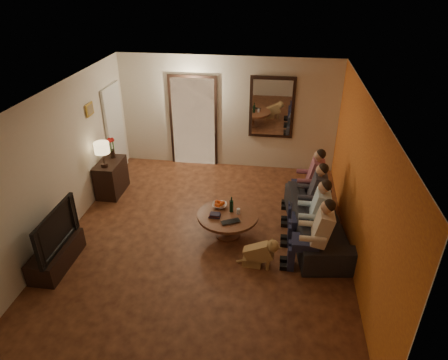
# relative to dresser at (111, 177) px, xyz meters

# --- Properties ---
(floor) EXTENTS (5.00, 6.00, 0.01)m
(floor) POSITION_rel_dresser_xyz_m (2.25, -1.32, -0.36)
(floor) COLOR #401C11
(floor) RESTS_ON ground
(ceiling) EXTENTS (5.00, 6.00, 0.01)m
(ceiling) POSITION_rel_dresser_xyz_m (2.25, -1.32, 2.24)
(ceiling) COLOR white
(ceiling) RESTS_ON back_wall
(back_wall) EXTENTS (5.00, 0.02, 2.60)m
(back_wall) POSITION_rel_dresser_xyz_m (2.25, 1.68, 0.94)
(back_wall) COLOR beige
(back_wall) RESTS_ON floor
(front_wall) EXTENTS (5.00, 0.02, 2.60)m
(front_wall) POSITION_rel_dresser_xyz_m (2.25, -4.32, 0.94)
(front_wall) COLOR beige
(front_wall) RESTS_ON floor
(left_wall) EXTENTS (0.02, 6.00, 2.60)m
(left_wall) POSITION_rel_dresser_xyz_m (-0.25, -1.32, 0.94)
(left_wall) COLOR beige
(left_wall) RESTS_ON floor
(right_wall) EXTENTS (0.02, 6.00, 2.60)m
(right_wall) POSITION_rel_dresser_xyz_m (4.75, -1.32, 0.94)
(right_wall) COLOR beige
(right_wall) RESTS_ON floor
(orange_accent) EXTENTS (0.01, 6.00, 2.60)m
(orange_accent) POSITION_rel_dresser_xyz_m (4.74, -1.32, 0.94)
(orange_accent) COLOR #C65121
(orange_accent) RESTS_ON right_wall
(kitchen_doorway) EXTENTS (1.00, 0.06, 2.10)m
(kitchen_doorway) POSITION_rel_dresser_xyz_m (1.45, 1.66, 0.69)
(kitchen_doorway) COLOR #FFE0A5
(kitchen_doorway) RESTS_ON floor
(door_trim) EXTENTS (1.12, 0.04, 2.22)m
(door_trim) POSITION_rel_dresser_xyz_m (1.45, 1.65, 0.69)
(door_trim) COLOR black
(door_trim) RESTS_ON floor
(fridge_glimpse) EXTENTS (0.45, 0.03, 1.70)m
(fridge_glimpse) POSITION_rel_dresser_xyz_m (1.70, 1.66, 0.54)
(fridge_glimpse) COLOR silver
(fridge_glimpse) RESTS_ON floor
(mirror_frame) EXTENTS (1.00, 0.05, 1.40)m
(mirror_frame) POSITION_rel_dresser_xyz_m (3.25, 1.64, 1.14)
(mirror_frame) COLOR black
(mirror_frame) RESTS_ON back_wall
(mirror_glass) EXTENTS (0.86, 0.02, 1.26)m
(mirror_glass) POSITION_rel_dresser_xyz_m (3.25, 1.61, 1.14)
(mirror_glass) COLOR white
(mirror_glass) RESTS_ON back_wall
(white_door) EXTENTS (0.06, 0.85, 2.04)m
(white_door) POSITION_rel_dresser_xyz_m (-0.21, 0.98, 0.66)
(white_door) COLOR white
(white_door) RESTS_ON floor
(framed_art) EXTENTS (0.03, 0.28, 0.24)m
(framed_art) POSITION_rel_dresser_xyz_m (-0.22, -0.02, 1.49)
(framed_art) COLOR #B28C33
(framed_art) RESTS_ON left_wall
(art_canvas) EXTENTS (0.01, 0.22, 0.18)m
(art_canvas) POSITION_rel_dresser_xyz_m (-0.21, -0.02, 1.49)
(art_canvas) COLOR brown
(art_canvas) RESTS_ON left_wall
(dresser) EXTENTS (0.45, 0.81, 0.72)m
(dresser) POSITION_rel_dresser_xyz_m (0.00, 0.00, 0.00)
(dresser) COLOR black
(dresser) RESTS_ON floor
(table_lamp) EXTENTS (0.30, 0.30, 0.54)m
(table_lamp) POSITION_rel_dresser_xyz_m (0.00, -0.22, 0.63)
(table_lamp) COLOR beige
(table_lamp) RESTS_ON dresser
(flower_vase) EXTENTS (0.14, 0.14, 0.44)m
(flower_vase) POSITION_rel_dresser_xyz_m (0.00, 0.22, 0.58)
(flower_vase) COLOR #B01612
(flower_vase) RESTS_ON dresser
(tv_stand) EXTENTS (0.45, 1.10, 0.37)m
(tv_stand) POSITION_rel_dresser_xyz_m (0.00, -2.36, -0.18)
(tv_stand) COLOR black
(tv_stand) RESTS_ON floor
(tv) EXTENTS (1.17, 0.15, 0.68)m
(tv) POSITION_rel_dresser_xyz_m (0.00, -2.36, 0.34)
(tv) COLOR black
(tv) RESTS_ON tv_stand
(sofa) EXTENTS (2.35, 1.17, 0.66)m
(sofa) POSITION_rel_dresser_xyz_m (4.22, -0.96, -0.03)
(sofa) COLOR black
(sofa) RESTS_ON floor
(person_a) EXTENTS (0.60, 0.40, 1.20)m
(person_a) POSITION_rel_dresser_xyz_m (4.12, -1.86, 0.24)
(person_a) COLOR tan
(person_a) RESTS_ON sofa
(person_b) EXTENTS (0.60, 0.40, 1.20)m
(person_b) POSITION_rel_dresser_xyz_m (4.12, -1.26, 0.24)
(person_b) COLOR tan
(person_b) RESTS_ON sofa
(person_c) EXTENTS (0.60, 0.40, 1.20)m
(person_c) POSITION_rel_dresser_xyz_m (4.12, -0.66, 0.24)
(person_c) COLOR tan
(person_c) RESTS_ON sofa
(person_d) EXTENTS (0.60, 0.40, 1.20)m
(person_d) POSITION_rel_dresser_xyz_m (4.12, -0.06, 0.24)
(person_d) COLOR tan
(person_d) RESTS_ON sofa
(dog) EXTENTS (0.57, 0.28, 0.56)m
(dog) POSITION_rel_dresser_xyz_m (3.24, -1.93, -0.08)
(dog) COLOR tan
(dog) RESTS_ON floor
(coffee_table) EXTENTS (1.29, 1.29, 0.45)m
(coffee_table) POSITION_rel_dresser_xyz_m (2.64, -1.18, -0.14)
(coffee_table) COLOR brown
(coffee_table) RESTS_ON floor
(bowl) EXTENTS (0.26, 0.26, 0.06)m
(bowl) POSITION_rel_dresser_xyz_m (2.46, -0.96, 0.12)
(bowl) COLOR white
(bowl) RESTS_ON coffee_table
(oranges) EXTENTS (0.20, 0.20, 0.08)m
(oranges) POSITION_rel_dresser_xyz_m (2.46, -0.96, 0.19)
(oranges) COLOR #E14B12
(oranges) RESTS_ON bowl
(wine_bottle) EXTENTS (0.07, 0.07, 0.31)m
(wine_bottle) POSITION_rel_dresser_xyz_m (2.69, -1.08, 0.24)
(wine_bottle) COLOR black
(wine_bottle) RESTS_ON coffee_table
(wine_glass) EXTENTS (0.06, 0.06, 0.10)m
(wine_glass) POSITION_rel_dresser_xyz_m (2.82, -1.13, 0.14)
(wine_glass) COLOR silver
(wine_glass) RESTS_ON coffee_table
(book_stack) EXTENTS (0.20, 0.15, 0.07)m
(book_stack) POSITION_rel_dresser_xyz_m (2.42, -1.28, 0.12)
(book_stack) COLOR black
(book_stack) RESTS_ON coffee_table
(laptop) EXTENTS (0.39, 0.34, 0.03)m
(laptop) POSITION_rel_dresser_xyz_m (2.74, -1.46, 0.10)
(laptop) COLOR black
(laptop) RESTS_ON coffee_table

